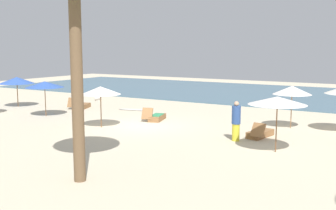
{
  "coord_description": "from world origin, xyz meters",
  "views": [
    {
      "loc": [
        11.55,
        -16.54,
        3.92
      ],
      "look_at": [
        1.31,
        0.4,
        1.1
      ],
      "focal_mm": 43.27,
      "sensor_mm": 36.0,
      "label": 1
    }
  ],
  "objects_px": {
    "umbrella_2": "(277,101)",
    "person_1": "(78,95)",
    "lounger_0": "(156,117)",
    "surfboard": "(136,110)",
    "lounger_1": "(260,133)",
    "lounger_2": "(81,106)",
    "umbrella_1": "(292,90)",
    "umbrella_6": "(101,90)",
    "umbrella_5": "(45,84)",
    "person_2": "(236,121)",
    "umbrella_3": "(17,80)",
    "dog": "(98,98)"
  },
  "relations": [
    {
      "from": "umbrella_2",
      "to": "person_1",
      "type": "bearing_deg",
      "value": 165.67
    },
    {
      "from": "umbrella_2",
      "to": "lounger_0",
      "type": "xyz_separation_m",
      "value": [
        -7.5,
        3.29,
        -1.78
      ]
    },
    {
      "from": "umbrella_2",
      "to": "person_1",
      "type": "xyz_separation_m",
      "value": [
        -13.27,
        3.39,
        -0.96
      ]
    },
    {
      "from": "surfboard",
      "to": "umbrella_2",
      "type": "bearing_deg",
      "value": -28.24
    },
    {
      "from": "lounger_1",
      "to": "lounger_2",
      "type": "height_order",
      "value": "lounger_2"
    },
    {
      "from": "umbrella_2",
      "to": "surfboard",
      "type": "distance_m",
      "value": 12.13
    },
    {
      "from": "umbrella_1",
      "to": "umbrella_6",
      "type": "distance_m",
      "value": 9.32
    },
    {
      "from": "umbrella_1",
      "to": "umbrella_6",
      "type": "bearing_deg",
      "value": -150.43
    },
    {
      "from": "lounger_0",
      "to": "umbrella_5",
      "type": "bearing_deg",
      "value": -160.92
    },
    {
      "from": "lounger_1",
      "to": "person_1",
      "type": "height_order",
      "value": "person_1"
    },
    {
      "from": "person_2",
      "to": "umbrella_3",
      "type": "bearing_deg",
      "value": 173.38
    },
    {
      "from": "dog",
      "to": "lounger_0",
      "type": "bearing_deg",
      "value": -29.96
    },
    {
      "from": "umbrella_6",
      "to": "person_2",
      "type": "bearing_deg",
      "value": 5.74
    },
    {
      "from": "umbrella_2",
      "to": "person_2",
      "type": "relative_size",
      "value": 1.29
    },
    {
      "from": "umbrella_1",
      "to": "surfboard",
      "type": "relative_size",
      "value": 0.88
    },
    {
      "from": "umbrella_1",
      "to": "lounger_2",
      "type": "distance_m",
      "value": 13.43
    },
    {
      "from": "umbrella_2",
      "to": "dog",
      "type": "xyz_separation_m",
      "value": [
        -15.72,
        8.03,
        -1.78
      ]
    },
    {
      "from": "umbrella_3",
      "to": "surfboard",
      "type": "xyz_separation_m",
      "value": [
        7.66,
        2.82,
        -1.73
      ]
    },
    {
      "from": "umbrella_5",
      "to": "lounger_0",
      "type": "relative_size",
      "value": 1.25
    },
    {
      "from": "umbrella_2",
      "to": "dog",
      "type": "bearing_deg",
      "value": 152.94
    },
    {
      "from": "lounger_1",
      "to": "umbrella_5",
      "type": "bearing_deg",
      "value": -175.37
    },
    {
      "from": "umbrella_6",
      "to": "person_1",
      "type": "height_order",
      "value": "umbrella_6"
    },
    {
      "from": "umbrella_5",
      "to": "lounger_0",
      "type": "distance_m",
      "value": 6.75
    },
    {
      "from": "lounger_1",
      "to": "person_2",
      "type": "bearing_deg",
      "value": -118.96
    },
    {
      "from": "person_2",
      "to": "lounger_0",
      "type": "bearing_deg",
      "value": 157.04
    },
    {
      "from": "umbrella_2",
      "to": "lounger_2",
      "type": "xyz_separation_m",
      "value": [
        -14.01,
        4.44,
        -1.79
      ]
    },
    {
      "from": "umbrella_1",
      "to": "dog",
      "type": "height_order",
      "value": "umbrella_1"
    },
    {
      "from": "umbrella_3",
      "to": "person_1",
      "type": "relative_size",
      "value": 1.18
    },
    {
      "from": "umbrella_1",
      "to": "umbrella_6",
      "type": "height_order",
      "value": "umbrella_1"
    },
    {
      "from": "lounger_0",
      "to": "person_2",
      "type": "distance_m",
      "value": 6.02
    },
    {
      "from": "umbrella_6",
      "to": "lounger_2",
      "type": "relative_size",
      "value": 1.17
    },
    {
      "from": "umbrella_5",
      "to": "dog",
      "type": "distance_m",
      "value": 7.36
    },
    {
      "from": "umbrella_2",
      "to": "lounger_1",
      "type": "bearing_deg",
      "value": 121.65
    },
    {
      "from": "umbrella_2",
      "to": "surfboard",
      "type": "height_order",
      "value": "umbrella_2"
    },
    {
      "from": "umbrella_2",
      "to": "lounger_2",
      "type": "height_order",
      "value": "umbrella_2"
    },
    {
      "from": "umbrella_3",
      "to": "umbrella_6",
      "type": "relative_size",
      "value": 1.12
    },
    {
      "from": "umbrella_3",
      "to": "surfboard",
      "type": "distance_m",
      "value": 8.34
    },
    {
      "from": "umbrella_2",
      "to": "dog",
      "type": "height_order",
      "value": "umbrella_2"
    },
    {
      "from": "umbrella_5",
      "to": "surfboard",
      "type": "distance_m",
      "value": 5.78
    },
    {
      "from": "umbrella_1",
      "to": "lounger_1",
      "type": "height_order",
      "value": "umbrella_1"
    },
    {
      "from": "umbrella_2",
      "to": "lounger_2",
      "type": "bearing_deg",
      "value": 162.43
    },
    {
      "from": "umbrella_2",
      "to": "umbrella_6",
      "type": "height_order",
      "value": "umbrella_2"
    },
    {
      "from": "umbrella_2",
      "to": "surfboard",
      "type": "relative_size",
      "value": 0.92
    },
    {
      "from": "umbrella_3",
      "to": "person_1",
      "type": "xyz_separation_m",
      "value": [
        4.93,
        0.55,
        -0.77
      ]
    },
    {
      "from": "surfboard",
      "to": "umbrella_1",
      "type": "bearing_deg",
      "value": -4.6
    },
    {
      "from": "umbrella_3",
      "to": "person_1",
      "type": "distance_m",
      "value": 5.02
    },
    {
      "from": "dog",
      "to": "lounger_1",
      "type": "bearing_deg",
      "value": -22.22
    },
    {
      "from": "person_2",
      "to": "dog",
      "type": "relative_size",
      "value": 2.2
    },
    {
      "from": "person_2",
      "to": "surfboard",
      "type": "xyz_separation_m",
      "value": [
        -8.56,
        4.71,
        -0.81
      ]
    },
    {
      "from": "surfboard",
      "to": "lounger_1",
      "type": "bearing_deg",
      "value": -20.85
    }
  ]
}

